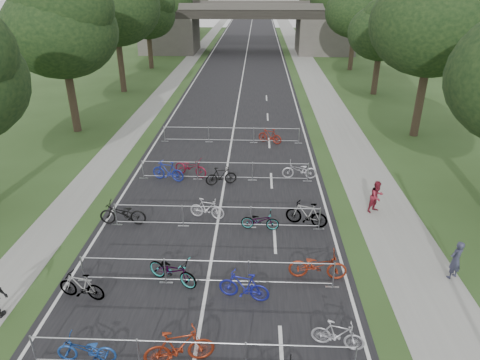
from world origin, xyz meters
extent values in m
cube|color=black|center=(0.00, 50.00, 0.01)|extent=(11.00, 140.00, 0.01)
cube|color=gray|center=(8.00, 50.00, 0.01)|extent=(3.00, 140.00, 0.01)
cube|color=gray|center=(-7.50, 50.00, 0.01)|extent=(2.00, 140.00, 0.01)
cube|color=silver|center=(0.00, 50.00, 0.00)|extent=(0.12, 140.00, 0.00)
cube|color=#4C4743|center=(-11.50, 65.00, 2.50)|extent=(8.00, 8.00, 5.00)
cube|color=#4C4743|center=(11.50, 65.00, 2.50)|extent=(8.00, 8.00, 5.00)
cube|color=black|center=(0.00, 65.00, 5.60)|extent=(30.00, 8.00, 1.20)
cube|color=#4C4743|center=(0.00, 61.20, 6.60)|extent=(30.00, 0.40, 0.90)
cube|color=#4C4743|center=(0.00, 68.80, 6.60)|extent=(30.00, 0.40, 0.90)
cylinder|color=#33261C|center=(-11.50, 28.00, 2.36)|extent=(0.56, 0.56, 4.72)
ellipsoid|color=black|center=(-11.50, 28.00, 6.99)|extent=(7.56, 7.56, 6.20)
sphere|color=black|center=(-10.90, 27.50, 8.50)|extent=(6.05, 6.05, 6.05)
sphere|color=black|center=(-12.00, 28.50, 6.05)|extent=(4.91, 4.91, 4.91)
cylinder|color=#33261C|center=(13.00, 28.00, 2.55)|extent=(0.56, 0.56, 5.11)
ellipsoid|color=black|center=(13.00, 28.00, 7.56)|extent=(8.18, 8.18, 6.70)
sphere|color=black|center=(12.50, 28.50, 6.54)|extent=(5.31, 5.31, 5.31)
cylinder|color=#33261C|center=(-11.50, 40.00, 2.62)|extent=(0.56, 0.56, 5.25)
ellipsoid|color=black|center=(-11.50, 40.00, 7.77)|extent=(8.40, 8.40, 6.89)
sphere|color=black|center=(-12.00, 40.50, 6.72)|extent=(5.46, 5.46, 5.46)
cylinder|color=#33261C|center=(13.00, 40.00, 1.92)|extent=(0.56, 0.56, 3.85)
ellipsoid|color=black|center=(13.00, 40.00, 5.70)|extent=(6.16, 6.16, 5.05)
sphere|color=black|center=(13.60, 39.50, 6.93)|extent=(4.93, 4.93, 4.93)
sphere|color=black|center=(12.50, 40.50, 4.93)|extent=(4.00, 4.00, 4.00)
cylinder|color=#33261C|center=(-11.50, 52.00, 2.10)|extent=(0.56, 0.56, 4.20)
ellipsoid|color=black|center=(-11.50, 52.00, 6.22)|extent=(6.72, 6.72, 5.51)
sphere|color=black|center=(-10.90, 51.50, 7.56)|extent=(5.38, 5.38, 5.38)
sphere|color=black|center=(-12.00, 52.50, 5.38)|extent=(4.37, 4.37, 4.37)
cylinder|color=#33261C|center=(13.00, 52.00, 2.24)|extent=(0.56, 0.56, 4.48)
ellipsoid|color=black|center=(13.00, 52.00, 6.63)|extent=(7.17, 7.17, 5.88)
sphere|color=black|center=(12.50, 52.50, 5.73)|extent=(4.66, 4.66, 4.66)
cylinder|color=#33261C|center=(-11.50, 64.00, 2.36)|extent=(0.56, 0.56, 4.72)
ellipsoid|color=black|center=(-11.50, 64.00, 6.99)|extent=(7.56, 7.56, 6.20)
sphere|color=black|center=(-12.00, 64.50, 6.05)|extent=(4.91, 4.91, 4.91)
cylinder|color=#33261C|center=(13.00, 64.00, 2.55)|extent=(0.56, 0.56, 5.11)
sphere|color=black|center=(12.50, 64.50, 6.54)|extent=(5.31, 5.31, 5.31)
cylinder|color=#33261C|center=(-11.50, 76.00, 2.62)|extent=(0.56, 0.56, 5.25)
sphere|color=black|center=(-12.00, 76.50, 6.72)|extent=(5.46, 5.46, 5.46)
cylinder|color=#33261C|center=(13.00, 76.00, 1.92)|extent=(0.56, 0.56, 3.85)
ellipsoid|color=black|center=(13.00, 76.00, 5.70)|extent=(6.16, 6.16, 5.05)
sphere|color=black|center=(12.50, 76.50, 4.93)|extent=(4.00, 4.00, 4.00)
cylinder|color=#33261C|center=(-11.50, 88.00, 2.10)|extent=(0.56, 0.56, 4.20)
ellipsoid|color=black|center=(-11.50, 88.00, 6.22)|extent=(6.72, 6.72, 5.51)
sphere|color=black|center=(-12.00, 88.50, 5.38)|extent=(4.37, 4.37, 4.37)
cylinder|color=#33261C|center=(13.00, 88.00, 2.24)|extent=(0.56, 0.56, 4.48)
sphere|color=black|center=(12.50, 88.50, 5.73)|extent=(4.66, 4.66, 4.66)
cylinder|color=#999BA0|center=(0.00, 7.20, 1.05)|extent=(9.20, 0.04, 0.04)
cylinder|color=#999BA0|center=(-4.60, 7.20, 0.55)|extent=(0.05, 0.05, 1.10)
cylinder|color=#999BA0|center=(-1.53, 7.20, 0.55)|extent=(0.05, 0.05, 1.10)
cylinder|color=#999BA0|center=(1.53, 7.20, 0.55)|extent=(0.05, 0.05, 1.10)
cylinder|color=#999BA0|center=(0.00, 11.00, 1.05)|extent=(9.20, 0.04, 0.04)
cylinder|color=#999BA0|center=(0.00, 11.00, 0.18)|extent=(9.20, 0.04, 0.04)
cylinder|color=#999BA0|center=(-4.60, 11.00, 0.55)|extent=(0.05, 0.05, 1.10)
cube|color=#999BA0|center=(-4.60, 11.00, 0.01)|extent=(0.50, 0.08, 0.03)
cylinder|color=#999BA0|center=(-1.53, 11.00, 0.55)|extent=(0.05, 0.05, 1.10)
cube|color=#999BA0|center=(-1.53, 11.00, 0.01)|extent=(0.50, 0.08, 0.03)
cylinder|color=#999BA0|center=(1.53, 11.00, 0.55)|extent=(0.05, 0.05, 1.10)
cube|color=#999BA0|center=(1.53, 11.00, 0.01)|extent=(0.50, 0.08, 0.03)
cylinder|color=#999BA0|center=(4.60, 11.00, 0.55)|extent=(0.05, 0.05, 1.10)
cube|color=#999BA0|center=(4.60, 11.00, 0.01)|extent=(0.50, 0.08, 0.03)
cylinder|color=#999BA0|center=(0.00, 15.00, 1.05)|extent=(9.20, 0.04, 0.04)
cylinder|color=#999BA0|center=(0.00, 15.00, 0.18)|extent=(9.20, 0.04, 0.04)
cylinder|color=#999BA0|center=(-4.60, 15.00, 0.55)|extent=(0.05, 0.05, 1.10)
cube|color=#999BA0|center=(-4.60, 15.00, 0.01)|extent=(0.50, 0.08, 0.03)
cylinder|color=#999BA0|center=(-1.53, 15.00, 0.55)|extent=(0.05, 0.05, 1.10)
cube|color=#999BA0|center=(-1.53, 15.00, 0.01)|extent=(0.50, 0.08, 0.03)
cylinder|color=#999BA0|center=(1.53, 15.00, 0.55)|extent=(0.05, 0.05, 1.10)
cube|color=#999BA0|center=(1.53, 15.00, 0.01)|extent=(0.50, 0.08, 0.03)
cylinder|color=#999BA0|center=(4.60, 15.00, 0.55)|extent=(0.05, 0.05, 1.10)
cube|color=#999BA0|center=(4.60, 15.00, 0.01)|extent=(0.50, 0.08, 0.03)
cylinder|color=#999BA0|center=(0.00, 20.00, 1.05)|extent=(9.20, 0.04, 0.04)
cylinder|color=#999BA0|center=(0.00, 20.00, 0.18)|extent=(9.20, 0.04, 0.04)
cylinder|color=#999BA0|center=(-4.60, 20.00, 0.55)|extent=(0.05, 0.05, 1.10)
cube|color=#999BA0|center=(-4.60, 20.00, 0.01)|extent=(0.50, 0.08, 0.03)
cylinder|color=#999BA0|center=(-1.53, 20.00, 0.55)|extent=(0.05, 0.05, 1.10)
cube|color=#999BA0|center=(-1.53, 20.00, 0.01)|extent=(0.50, 0.08, 0.03)
cylinder|color=#999BA0|center=(1.53, 20.00, 0.55)|extent=(0.05, 0.05, 1.10)
cube|color=#999BA0|center=(1.53, 20.00, 0.01)|extent=(0.50, 0.08, 0.03)
cylinder|color=#999BA0|center=(4.60, 20.00, 0.55)|extent=(0.05, 0.05, 1.10)
cube|color=#999BA0|center=(4.60, 20.00, 0.01)|extent=(0.50, 0.08, 0.03)
cylinder|color=#999BA0|center=(0.00, 26.00, 1.05)|extent=(9.20, 0.04, 0.04)
cylinder|color=#999BA0|center=(0.00, 26.00, 0.18)|extent=(9.20, 0.04, 0.04)
cylinder|color=#999BA0|center=(-4.60, 26.00, 0.55)|extent=(0.05, 0.05, 1.10)
cube|color=#999BA0|center=(-4.60, 26.00, 0.01)|extent=(0.50, 0.08, 0.03)
cylinder|color=#999BA0|center=(-1.53, 26.00, 0.55)|extent=(0.05, 0.05, 1.10)
cube|color=#999BA0|center=(-1.53, 26.00, 0.01)|extent=(0.50, 0.08, 0.03)
cylinder|color=#999BA0|center=(1.53, 26.00, 0.55)|extent=(0.05, 0.05, 1.10)
cube|color=#999BA0|center=(1.53, 26.00, 0.01)|extent=(0.50, 0.08, 0.03)
cylinder|color=#999BA0|center=(4.60, 26.00, 0.55)|extent=(0.05, 0.05, 1.10)
cube|color=#999BA0|center=(4.60, 26.00, 0.01)|extent=(0.50, 0.08, 0.03)
imported|color=#1C479D|center=(-3.12, 7.33, 0.46)|extent=(1.78, 0.64, 0.93)
imported|color=maroon|center=(-0.40, 7.40, 0.62)|extent=(2.15, 1.08, 1.24)
imported|color=#B8B8C0|center=(4.30, 8.20, 0.49)|extent=(1.68, 0.85, 0.97)
imported|color=#999BA0|center=(-4.30, 10.06, 0.53)|extent=(1.81, 0.82, 1.05)
imported|color=#999BA0|center=(-1.27, 11.04, 0.55)|extent=(2.21, 1.56, 1.10)
imported|color=navy|center=(1.38, 10.27, 0.55)|extent=(1.90, 0.92, 1.10)
imported|color=maroon|center=(4.09, 11.54, 0.57)|extent=(2.19, 0.86, 1.13)
imported|color=black|center=(-4.30, 15.06, 0.56)|extent=(2.13, 0.75, 1.12)
imported|color=silver|center=(-0.52, 15.78, 0.50)|extent=(1.74, 0.82, 1.01)
imported|color=#999BA0|center=(1.95, 14.91, 0.45)|extent=(1.74, 0.72, 0.89)
imported|color=#999BA0|center=(4.05, 15.33, 0.58)|extent=(2.00, 1.15, 1.16)
imported|color=#1B2B99|center=(-3.14, 19.81, 0.57)|extent=(1.98, 1.07, 1.15)
imported|color=maroon|center=(-1.98, 20.48, 0.53)|extent=(2.15, 1.45, 1.07)
imported|color=black|center=(-0.16, 19.40, 0.52)|extent=(1.78, 0.96, 1.03)
imported|color=#BBBAC3|center=(4.16, 20.36, 0.51)|extent=(1.93, 0.70, 1.01)
imported|color=maroon|center=(2.64, 25.99, 0.52)|extent=(1.75, 1.20, 1.03)
imported|color=#33354D|center=(9.20, 11.78, 0.79)|extent=(0.69, 0.61, 1.58)
imported|color=maroon|center=(7.51, 16.75, 0.80)|extent=(0.98, 0.93, 1.59)
camera|label=1|loc=(1.73, -1.57, 10.29)|focal=32.00mm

